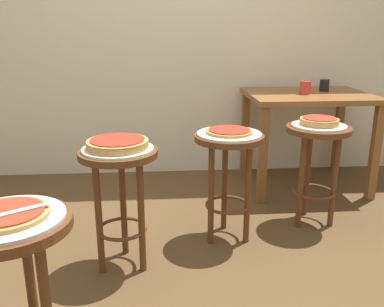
% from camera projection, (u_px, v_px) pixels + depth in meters
% --- Properties ---
extents(ground_plane, '(6.00, 6.00, 0.00)m').
position_uv_depth(ground_plane, '(190.00, 265.00, 2.30)').
color(ground_plane, brown).
extents(stool_foreground, '(0.41, 0.41, 0.67)m').
position_uv_depth(stool_foreground, '(14.00, 265.00, 1.39)').
color(stool_foreground, '#5B3319').
rests_on(stool_foreground, ground_plane).
extents(serving_plate_foreground, '(0.37, 0.37, 0.01)m').
position_uv_depth(serving_plate_foreground, '(8.00, 218.00, 1.34)').
color(serving_plate_foreground, silver).
rests_on(serving_plate_foreground, stool_foreground).
extents(pizza_foreground, '(0.27, 0.27, 0.02)m').
position_uv_depth(pizza_foreground, '(7.00, 214.00, 1.34)').
color(pizza_foreground, tan).
rests_on(pizza_foreground, serving_plate_foreground).
extents(stool_middle, '(0.41, 0.41, 0.67)m').
position_uv_depth(stool_middle, '(120.00, 180.00, 2.17)').
color(stool_middle, '#5B3319').
rests_on(stool_middle, ground_plane).
extents(serving_plate_middle, '(0.37, 0.37, 0.01)m').
position_uv_depth(serving_plate_middle, '(118.00, 149.00, 2.12)').
color(serving_plate_middle, silver).
rests_on(serving_plate_middle, stool_middle).
extents(pizza_middle, '(0.32, 0.32, 0.05)m').
position_uv_depth(pizza_middle, '(118.00, 144.00, 2.11)').
color(pizza_middle, tan).
rests_on(pizza_middle, serving_plate_middle).
extents(stool_leftside, '(0.41, 0.41, 0.67)m').
position_uv_depth(stool_leftside, '(228.00, 162.00, 2.47)').
color(stool_leftside, '#5B3319').
rests_on(stool_leftside, ground_plane).
extents(serving_plate_leftside, '(0.38, 0.38, 0.01)m').
position_uv_depth(serving_plate_leftside, '(229.00, 134.00, 2.42)').
color(serving_plate_leftside, white).
rests_on(serving_plate_leftside, stool_leftside).
extents(pizza_leftside, '(0.28, 0.28, 0.02)m').
position_uv_depth(pizza_leftside, '(229.00, 131.00, 2.42)').
color(pizza_leftside, '#B78442').
rests_on(pizza_leftside, serving_plate_leftside).
extents(stool_rear, '(0.41, 0.41, 0.67)m').
position_uv_depth(stool_rear, '(317.00, 152.00, 2.68)').
color(stool_rear, '#5B3319').
rests_on(stool_rear, ground_plane).
extents(serving_plate_rear, '(0.34, 0.34, 0.01)m').
position_uv_depth(serving_plate_rear, '(319.00, 126.00, 2.63)').
color(serving_plate_rear, silver).
rests_on(serving_plate_rear, stool_rear).
extents(pizza_rear, '(0.24, 0.24, 0.05)m').
position_uv_depth(pizza_rear, '(319.00, 121.00, 2.62)').
color(pizza_rear, tan).
rests_on(pizza_rear, serving_plate_rear).
extents(dining_table, '(0.96, 0.76, 0.77)m').
position_uv_depth(dining_table, '(307.00, 108.00, 3.31)').
color(dining_table, brown).
rests_on(dining_table, ground_plane).
extents(cup_near_edge, '(0.08, 0.08, 0.10)m').
position_uv_depth(cup_near_edge, '(305.00, 88.00, 3.20)').
color(cup_near_edge, red).
rests_on(cup_near_edge, dining_table).
extents(cup_far_edge, '(0.08, 0.08, 0.10)m').
position_uv_depth(cup_far_edge, '(324.00, 85.00, 3.35)').
color(cup_far_edge, black).
rests_on(cup_far_edge, dining_table).
extents(pizza_server_knife, '(0.20, 0.14, 0.01)m').
position_uv_depth(pizza_server_knife, '(14.00, 212.00, 1.32)').
color(pizza_server_knife, silver).
rests_on(pizza_server_knife, pizza_foreground).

